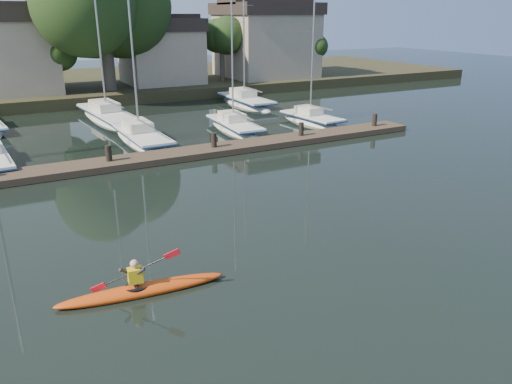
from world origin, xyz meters
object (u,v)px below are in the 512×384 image
kayak (141,288)px  sailboat_7 (246,107)px  sailboat_3 (234,132)px  sailboat_2 (141,144)px  sailboat_6 (109,123)px  dock (165,157)px  sailboat_4 (311,125)px

kayak → sailboat_7: sailboat_7 is taller
sailboat_3 → sailboat_7: sailboat_7 is taller
sailboat_3 → sailboat_2: bearing=-176.1°
sailboat_2 → sailboat_3: 6.67m
sailboat_6 → sailboat_7: (12.29, 0.99, -0.01)m
sailboat_6 → dock: bearing=-93.8°
sailboat_4 → dock: bearing=-165.6°
sailboat_4 → sailboat_6: 15.40m
sailboat_7 → dock: bearing=-131.0°
kayak → sailboat_4: sailboat_4 is taller
sailboat_2 → sailboat_4: size_ratio=1.34×
kayak → sailboat_6: (4.94, 25.68, -0.40)m
sailboat_2 → sailboat_7: sailboat_2 is taller
sailboat_6 → sailboat_7: sailboat_6 is taller
sailboat_6 → sailboat_2: bearing=-92.5°
sailboat_2 → sailboat_4: 12.78m
sailboat_4 → sailboat_2: bearing=173.0°
dock → sailboat_4: 13.62m
sailboat_3 → sailboat_6: 10.30m
sailboat_7 → sailboat_2: bearing=-143.6°
kayak → sailboat_6: sailboat_6 is taller
sailboat_3 → sailboat_7: size_ratio=0.86×
sailboat_2 → sailboat_6: size_ratio=0.85×
kayak → dock: 14.05m
sailboat_2 → sailboat_6: sailboat_6 is taller
kayak → sailboat_3: size_ratio=0.40×
dock → sailboat_3: bearing=36.5°
kayak → sailboat_7: size_ratio=0.34×
sailboat_3 → sailboat_7: (5.33, 8.58, -0.03)m
kayak → dock: bearing=74.8°
sailboat_2 → sailboat_3: (6.67, 0.03, 0.00)m
sailboat_2 → kayak: bearing=-107.0°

